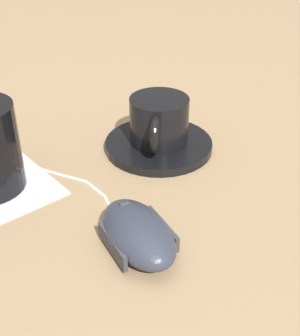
{
  "coord_description": "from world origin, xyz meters",
  "views": [
    {
      "loc": [
        -0.29,
        -0.33,
        0.3
      ],
      "look_at": [
        0.03,
        -0.05,
        0.03
      ],
      "focal_mm": 50.0,
      "sensor_mm": 36.0,
      "label": 1
    }
  ],
  "objects": [
    {
      "name": "coffee_cup",
      "position": [
        0.1,
        0.0,
        0.04
      ],
      "size": [
        0.09,
        0.08,
        0.06
      ],
      "color": "black",
      "rests_on": "saucer"
    },
    {
      "name": "ground_plane",
      "position": [
        0.0,
        0.0,
        0.0
      ],
      "size": [
        3.0,
        3.0,
        0.0
      ],
      "primitive_type": "plane",
      "color": "#9E7F5B"
    },
    {
      "name": "computer_mouse",
      "position": [
        -0.05,
        -0.1,
        0.02
      ],
      "size": [
        0.09,
        0.12,
        0.04
      ],
      "color": "#2D3342",
      "rests_on": "ground"
    },
    {
      "name": "saucer",
      "position": [
        0.1,
        0.01,
        0.01
      ],
      "size": [
        0.14,
        0.14,
        0.01
      ],
      "primitive_type": "cylinder",
      "color": "black",
      "rests_on": "ground"
    },
    {
      "name": "mouse_cable",
      "position": [
        -0.04,
        0.09,
        0.0
      ],
      "size": [
        0.07,
        0.28,
        0.0
      ],
      "color": "white",
      "rests_on": "ground"
    }
  ]
}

